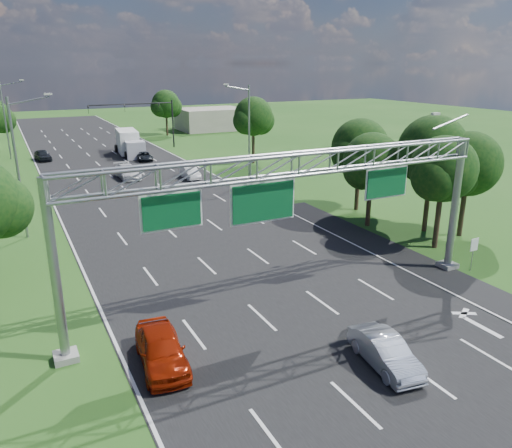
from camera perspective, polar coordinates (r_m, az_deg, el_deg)
ground at (r=41.91m, az=-8.88°, el=0.86°), size 220.00×220.00×0.00m
road at (r=41.91m, az=-8.88°, el=0.86°), size 18.00×180.00×0.02m
road_flare at (r=33.77m, az=17.02°, el=-3.97°), size 3.00×30.00×0.02m
sign_gantry at (r=24.34m, az=4.64°, el=5.44°), size 23.50×1.00×9.56m
regulatory_sign at (r=32.92m, az=23.64°, el=-2.48°), size 0.60×0.08×2.10m
traffic_signal at (r=76.15m, az=-12.12°, el=12.25°), size 12.21×0.24×7.00m
streetlight_l_near at (r=38.81m, az=-25.42°, el=6.46°), size 2.97×0.22×10.16m
streetlight_l_far at (r=73.54m, az=-26.64°, el=10.93°), size 2.97×0.22×10.16m
streetlight_r_mid at (r=54.03m, az=-0.99°, el=10.92°), size 2.97×0.22×10.16m
tree_cluster_right at (r=39.04m, az=17.45°, el=7.03°), size 9.91×14.60×8.68m
tree_verge_rd at (r=63.29m, az=-0.27°, el=11.99°), size 5.76×4.80×8.28m
tree_verge_re at (r=90.44m, az=-10.23°, el=13.21°), size 5.76×4.80×7.84m
building_right at (r=97.74m, az=-5.14°, el=11.86°), size 12.00×9.00×4.00m
red_coupe at (r=21.78m, az=-10.77°, el=-13.84°), size 2.30×4.70×1.54m
silver_sedan at (r=22.10m, az=14.54°, el=-13.95°), size 1.94×4.19×1.33m
car_queue_a at (r=57.13m, az=-14.48°, el=5.82°), size 2.27×5.16×1.47m
car_queue_b at (r=67.35m, az=-12.69°, el=7.56°), size 2.12×4.12×1.11m
car_queue_c at (r=71.48m, az=-23.19°, el=7.24°), size 2.14×4.23×1.38m
car_queue_d at (r=55.70m, az=-7.52°, el=5.84°), size 1.59×4.03×1.31m
box_truck at (r=72.06m, az=-14.31°, el=8.93°), size 3.18×8.98×3.32m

